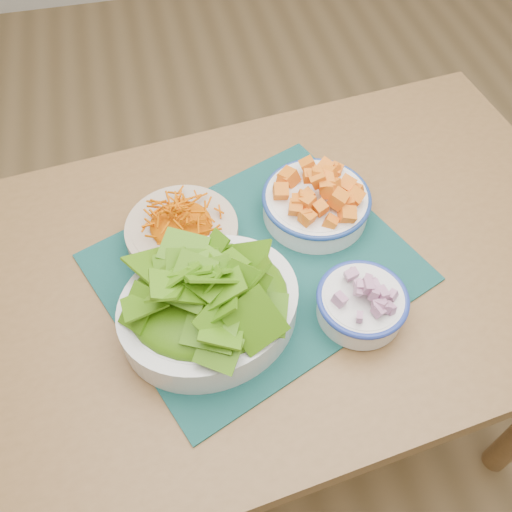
{
  "coord_description": "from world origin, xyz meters",
  "views": [
    {
      "loc": [
        -0.41,
        -0.84,
        1.54
      ],
      "look_at": [
        -0.29,
        -0.3,
        0.78
      ],
      "focal_mm": 40.0,
      "sensor_mm": 36.0,
      "label": 1
    }
  ],
  "objects": [
    {
      "name": "table",
      "position": [
        -0.21,
        -0.29,
        0.64
      ],
      "size": [
        1.16,
        0.84,
        0.75
      ],
      "rotation": [
        0.0,
        0.0,
        0.11
      ],
      "color": "brown",
      "rests_on": "ground"
    },
    {
      "name": "lettuce_bowl",
      "position": [
        -0.38,
        -0.38,
        0.81
      ],
      "size": [
        0.34,
        0.31,
        0.13
      ],
      "rotation": [
        0.0,
        0.0,
        0.29
      ],
      "color": "silver",
      "rests_on": "placemat"
    },
    {
      "name": "placemat",
      "position": [
        -0.29,
        -0.3,
        0.75
      ],
      "size": [
        0.61,
        0.56,
        0.0
      ],
      "primitive_type": "cube",
      "rotation": [
        0.0,
        0.0,
        0.38
      ],
      "color": "#0A2E2C",
      "rests_on": "table"
    },
    {
      "name": "ground",
      "position": [
        0.0,
        0.0,
        0.0
      ],
      "size": [
        4.0,
        4.0,
        0.0
      ],
      "primitive_type": "plane",
      "color": "olive",
      "rests_on": "ground"
    },
    {
      "name": "squash_bowl",
      "position": [
        -0.16,
        -0.21,
        0.8
      ],
      "size": [
        0.22,
        0.22,
        0.09
      ],
      "rotation": [
        0.0,
        0.0,
        0.16
      ],
      "color": "white",
      "rests_on": "placemat"
    },
    {
      "name": "carrot_bowl",
      "position": [
        -0.4,
        -0.22,
        0.79
      ],
      "size": [
        0.25,
        0.25,
        0.07
      ],
      "rotation": [
        0.0,
        0.0,
        -0.39
      ],
      "color": "#C0AA8E",
      "rests_on": "placemat"
    },
    {
      "name": "onion_bowl",
      "position": [
        -0.15,
        -0.42,
        0.79
      ],
      "size": [
        0.18,
        0.18,
        0.07
      ],
      "rotation": [
        0.0,
        0.0,
        -0.38
      ],
      "color": "silver",
      "rests_on": "placemat"
    }
  ]
}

